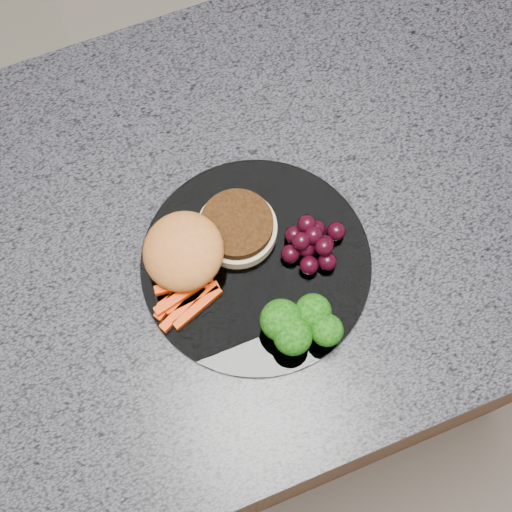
% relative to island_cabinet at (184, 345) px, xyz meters
% --- Properties ---
extents(island_cabinet, '(1.20, 0.60, 0.86)m').
position_rel_island_cabinet_xyz_m(island_cabinet, '(0.00, 0.00, 0.00)').
color(island_cabinet, '#4F351B').
rests_on(island_cabinet, ground).
extents(countertop, '(1.20, 0.60, 0.04)m').
position_rel_island_cabinet_xyz_m(countertop, '(0.00, 0.00, 0.45)').
color(countertop, '#44444D').
rests_on(countertop, island_cabinet).
extents(plate, '(0.26, 0.26, 0.01)m').
position_rel_island_cabinet_xyz_m(plate, '(0.11, -0.06, 0.47)').
color(plate, white).
rests_on(plate, countertop).
extents(burger, '(0.18, 0.13, 0.05)m').
position_rel_island_cabinet_xyz_m(burger, '(0.06, -0.03, 0.50)').
color(burger, beige).
rests_on(burger, plate).
extents(carrot_sticks, '(0.08, 0.06, 0.02)m').
position_rel_island_cabinet_xyz_m(carrot_sticks, '(0.02, -0.08, 0.48)').
color(carrot_sticks, '#EF3A03').
rests_on(carrot_sticks, plate).
extents(broccoli, '(0.08, 0.07, 0.05)m').
position_rel_island_cabinet_xyz_m(broccoli, '(0.12, -0.16, 0.51)').
color(broccoli, olive).
rests_on(broccoli, plate).
extents(grape_bunch, '(0.08, 0.07, 0.04)m').
position_rel_island_cabinet_xyz_m(grape_bunch, '(0.17, -0.07, 0.49)').
color(grape_bunch, black).
rests_on(grape_bunch, plate).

